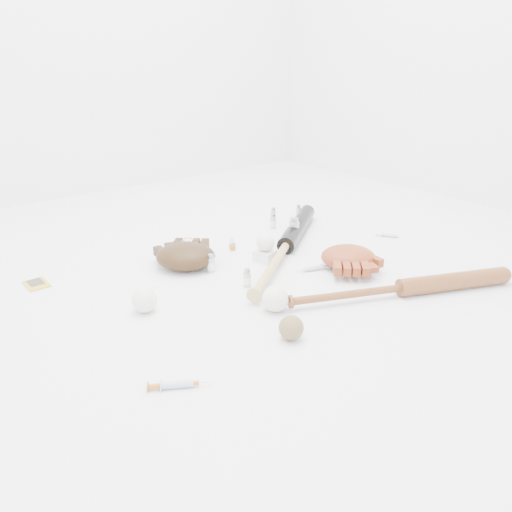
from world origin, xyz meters
TOP-DOWN VIEW (x-y plane):
  - bat_dark at (0.21, 0.10)m, footprint 0.84×0.63m
  - bat_wood at (0.26, -0.43)m, footprint 0.78×0.39m
  - glove_dark at (-0.17, 0.23)m, footprint 0.37×0.37m
  - glove_tan at (0.30, -0.16)m, footprint 0.34×0.34m
  - trading_card at (-0.66, 0.42)m, footprint 0.07×0.10m
  - pedestal at (0.11, 0.09)m, footprint 0.09×0.09m
  - baseball_on_pedestal at (0.11, 0.09)m, footprint 0.07×0.07m
  - baseball_left at (-0.45, 0.01)m, footprint 0.08×0.08m
  - baseball_upper at (-0.10, 0.33)m, footprint 0.07×0.07m
  - baseball_mid at (-0.13, -0.24)m, footprint 0.08×0.08m
  - baseball_aged at (-0.21, -0.40)m, footprint 0.07×0.07m
  - syringe_0 at (-0.57, -0.39)m, footprint 0.16×0.11m
  - syringe_1 at (0.18, -0.10)m, footprint 0.15×0.07m
  - syringe_2 at (0.10, 0.31)m, footprint 0.12×0.16m
  - syringe_3 at (0.70, -0.04)m, footprint 0.10×0.13m
  - syringe_4 at (0.53, 0.33)m, footprint 0.14×0.06m
  - vial_0 at (0.38, 0.37)m, footprint 0.03×0.03m
  - vial_1 at (0.59, 0.42)m, footprint 0.02×0.02m
  - vial_2 at (-0.12, 0.13)m, footprint 0.03×0.03m
  - vial_3 at (0.33, 0.18)m, footprint 0.04×0.04m
  - vial_4 at (-0.09, -0.05)m, footprint 0.03×0.03m
  - vial_5 at (0.45, 0.45)m, footprint 0.03×0.03m

SIDE VIEW (x-z plane):
  - trading_card at x=-0.66m, z-range 0.00..0.01m
  - syringe_4 at x=0.53m, z-range 0.00..0.02m
  - syringe_3 at x=0.70m, z-range 0.00..0.02m
  - syringe_1 at x=0.18m, z-range 0.00..0.02m
  - syringe_2 at x=0.10m, z-range 0.00..0.02m
  - syringe_0 at x=-0.57m, z-range 0.00..0.02m
  - pedestal at x=0.11m, z-range 0.00..0.04m
  - vial_1 at x=0.59m, z-range 0.00..0.06m
  - bat_wood at x=0.26m, z-range 0.00..0.06m
  - vial_4 at x=-0.09m, z-range 0.00..0.07m
  - vial_5 at x=0.45m, z-range 0.00..0.07m
  - baseball_upper at x=-0.10m, z-range 0.00..0.07m
  - vial_0 at x=0.38m, z-range 0.00..0.07m
  - vial_2 at x=-0.12m, z-range 0.00..0.07m
  - baseball_aged at x=-0.21m, z-range 0.00..0.07m
  - bat_dark at x=0.21m, z-range 0.00..0.07m
  - baseball_left at x=-0.45m, z-range 0.00..0.08m
  - baseball_mid at x=-0.13m, z-range 0.00..0.08m
  - glove_tan at x=0.30m, z-range 0.00..0.09m
  - glove_dark at x=-0.17m, z-range 0.00..0.10m
  - vial_3 at x=0.33m, z-range 0.00..0.10m
  - baseball_on_pedestal at x=0.11m, z-range 0.04..0.11m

